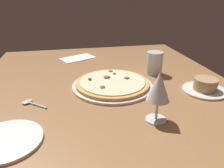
{
  "coord_description": "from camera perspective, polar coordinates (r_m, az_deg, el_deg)",
  "views": [
    {
      "loc": [
        75.47,
        -15.14,
        42.46
      ],
      "look_at": [
        -3.97,
        1.0,
        7.0
      ],
      "focal_mm": 35.33,
      "sensor_mm": 36.0,
      "label": 1
    }
  ],
  "objects": [
    {
      "name": "dining_table",
      "position": [
        0.87,
        -0.12,
        -4.1
      ],
      "size": [
        150.0,
        110.0,
        4.0
      ],
      "primitive_type": "cube",
      "color": "#996B42",
      "rests_on": "ground"
    },
    {
      "name": "pizza_main",
      "position": [
        0.93,
        0.11,
        0.01
      ],
      "size": [
        33.85,
        33.85,
        3.39
      ],
      "color": "silver",
      "rests_on": "dining_table"
    },
    {
      "name": "ramekin_on_saucer",
      "position": [
        0.96,
        22.94,
        -0.59
      ],
      "size": [
        17.5,
        17.5,
        5.47
      ],
      "color": "silver",
      "rests_on": "dining_table"
    },
    {
      "name": "wine_glass_far",
      "position": [
        0.67,
        12.01,
        -1.01
      ],
      "size": [
        7.17,
        7.17,
        16.14
      ],
      "color": "silver",
      "rests_on": "dining_table"
    },
    {
      "name": "water_glass",
      "position": [
        1.08,
        10.92,
        4.97
      ],
      "size": [
        7.69,
        7.69,
        10.78
      ],
      "color": "silver",
      "rests_on": "dining_table"
    },
    {
      "name": "side_plate",
      "position": [
        0.68,
        -25.65,
        -13.04
      ],
      "size": [
        19.48,
        19.48,
        0.9
      ],
      "primitive_type": "cylinder",
      "color": "white",
      "rests_on": "dining_table"
    },
    {
      "name": "paper_menu",
      "position": [
        1.33,
        -8.88,
        6.65
      ],
      "size": [
        19.07,
        22.65,
        0.3
      ],
      "primitive_type": "cube",
      "rotation": [
        0.0,
        0.0,
        0.46
      ],
      "color": "white",
      "rests_on": "dining_table"
    },
    {
      "name": "spoon",
      "position": [
        0.85,
        -20.45,
        -4.54
      ],
      "size": [
        8.55,
        9.73,
        1.0
      ],
      "color": "silver",
      "rests_on": "dining_table"
    }
  ]
}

